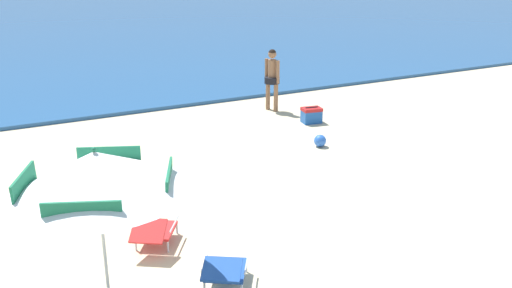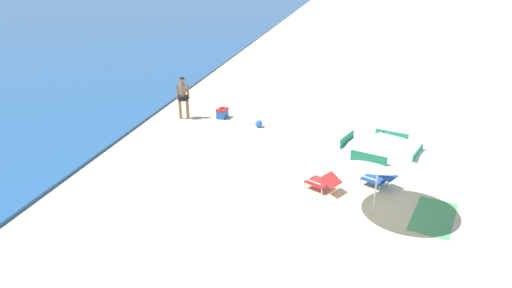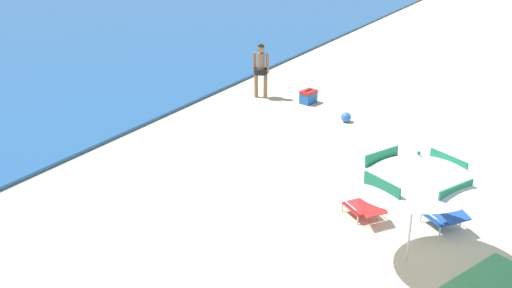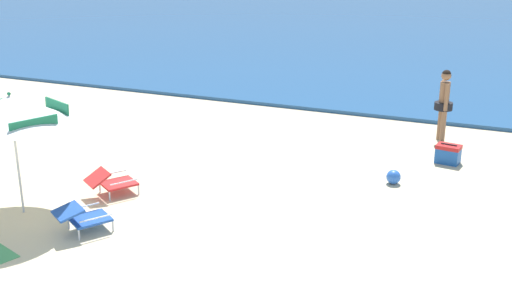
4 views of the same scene
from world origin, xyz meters
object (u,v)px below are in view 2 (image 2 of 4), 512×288
beach_umbrella_striped_main (381,143)px  beach_towel (433,216)px  person_standing_near_shore (183,95)px  lounge_chair_under_umbrella (379,178)px  lounge_chair_beside_umbrella (323,181)px  cooler_box (222,113)px  beach_ball (259,124)px

beach_umbrella_striped_main → beach_towel: size_ratio=1.60×
beach_towel → person_standing_near_shore: bearing=54.4°
lounge_chair_under_umbrella → beach_towel: 1.82m
person_standing_near_shore → beach_towel: (-6.05, -8.46, -0.98)m
lounge_chair_under_umbrella → lounge_chair_beside_umbrella: bearing=108.6°
person_standing_near_shore → cooler_box: 1.73m
lounge_chair_under_umbrella → beach_towel: lounge_chair_under_umbrella is taller
cooler_box → beach_ball: 1.85m
lounge_chair_beside_umbrella → cooler_box: bearing=37.7°
beach_umbrella_striped_main → cooler_box: size_ratio=5.30×
lounge_chair_beside_umbrella → beach_towel: bearing=-107.6°
lounge_chair_under_umbrella → cooler_box: lounge_chair_under_umbrella is taller
beach_umbrella_striped_main → beach_towel: bearing=-85.2°
lounge_chair_beside_umbrella → cooler_box: (5.55, 4.28, -0.07)m
beach_umbrella_striped_main → lounge_chair_beside_umbrella: bearing=52.5°
beach_ball → beach_towel: (-5.57, -5.30, -0.13)m
lounge_chair_under_umbrella → cooler_box: 7.66m
beach_umbrella_striped_main → beach_ball: size_ratio=10.25×
beach_umbrella_striped_main → beach_ball: (5.68, 3.88, -1.70)m
lounge_chair_beside_umbrella → beach_towel: size_ratio=0.57×
beach_umbrella_striped_main → lounge_chair_under_umbrella: beach_umbrella_striped_main is taller
lounge_chair_beside_umbrella → person_standing_near_shore: size_ratio=0.60×
cooler_box → beach_umbrella_striped_main: bearing=-139.6°
lounge_chair_beside_umbrella → person_standing_near_shore: 7.81m
person_standing_near_shore → beach_ball: person_standing_near_shore is taller
person_standing_near_shore → beach_ball: (-0.48, -3.16, -0.85)m
cooler_box → person_standing_near_shore: bearing=102.9°
beach_umbrella_striped_main → person_standing_near_shore: beach_umbrella_striped_main is taller
lounge_chair_beside_umbrella → beach_ball: bearing=29.1°
beach_umbrella_striped_main → lounge_chair_under_umbrella: 2.15m
lounge_chair_under_umbrella → lounge_chair_beside_umbrella: 1.56m
lounge_chair_beside_umbrella → beach_towel: 2.82m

